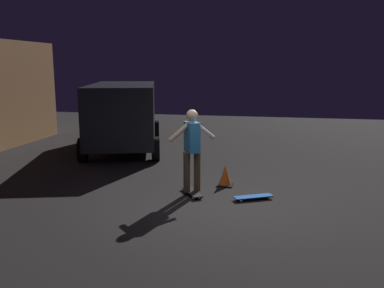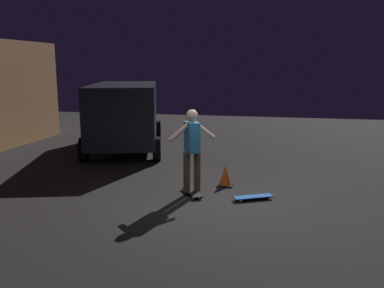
% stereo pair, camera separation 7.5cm
% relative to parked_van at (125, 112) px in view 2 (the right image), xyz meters
% --- Properties ---
extents(ground_plane, '(28.00, 28.00, 0.00)m').
position_rel_parked_van_xyz_m(ground_plane, '(-4.83, -3.59, -1.16)').
color(ground_plane, black).
extents(parked_van, '(4.95, 3.29, 2.03)m').
position_rel_parked_van_xyz_m(parked_van, '(0.00, 0.00, 0.00)').
color(parked_van, black).
rests_on(parked_van, ground_plane).
extents(skateboard_ridden, '(0.77, 0.58, 0.07)m').
position_rel_parked_van_xyz_m(skateboard_ridden, '(-4.21, -3.05, -1.11)').
color(skateboard_ridden, black).
rests_on(skateboard_ridden, ground_plane).
extents(skateboard_spare, '(0.54, 0.78, 0.07)m').
position_rel_parked_van_xyz_m(skateboard_spare, '(-4.27, -4.30, -1.11)').
color(skateboard_spare, '#1959B2').
rests_on(skateboard_spare, ground_plane).
extents(skater, '(0.59, 0.88, 1.67)m').
position_rel_parked_van_xyz_m(skater, '(-4.21, -3.05, -0.12)').
color(skater, brown).
rests_on(skater, skateboard_ridden).
extents(traffic_cone, '(0.34, 0.34, 0.46)m').
position_rel_parked_van_xyz_m(traffic_cone, '(-3.44, -3.63, -0.95)').
color(traffic_cone, black).
rests_on(traffic_cone, ground_plane).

